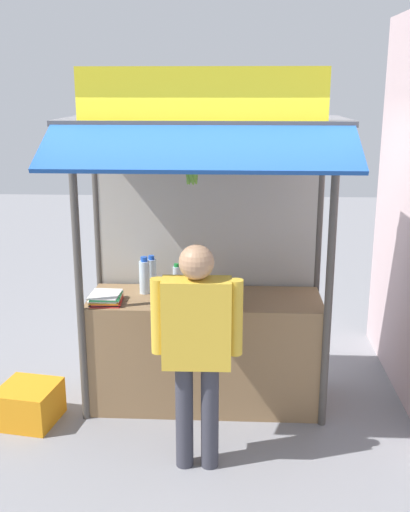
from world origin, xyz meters
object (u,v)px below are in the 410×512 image
magazine_stack_rear_center (106,298)px  plastic_crate (29,404)px  magazine_stack_back_left (220,303)px  water_bottle_mid_right (144,276)px  banana_bunch_leftmost (192,173)px  banana_bunch_rightmost (124,163)px  water_bottle_far_left (152,273)px  vendor_person (197,338)px  water_bottle_right (176,277)px

magazine_stack_rear_center → plastic_crate: size_ratio=0.67×
magazine_stack_back_left → water_bottle_mid_right: bearing=151.8°
magazine_stack_back_left → magazine_stack_rear_center: 0.91m
banana_bunch_leftmost → banana_bunch_rightmost: bearing=180.0°
magazine_stack_rear_center → banana_bunch_rightmost: size_ratio=1.22×
water_bottle_mid_right → water_bottle_far_left: size_ratio=1.09×
water_bottle_far_left → magazine_stack_back_left: (0.59, -0.47, -0.09)m
vendor_person → plastic_crate: bearing=158.2°
banana_bunch_leftmost → plastic_crate: size_ratio=0.72×
plastic_crate → water_bottle_far_left: bearing=34.3°
water_bottle_right → water_bottle_mid_right: (-0.25, -0.12, 0.04)m
banana_bunch_rightmost → plastic_crate: (-0.83, 0.03, -1.90)m
magazine_stack_back_left → plastic_crate: magazine_stack_back_left is taller
magazine_stack_back_left → banana_bunch_rightmost: 1.29m
water_bottle_mid_right → water_bottle_far_left: 0.14m
magazine_stack_rear_center → banana_bunch_leftmost: bearing=-21.3°
banana_bunch_leftmost → vendor_person: 1.14m
water_bottle_mid_right → magazine_stack_back_left: bearing=-28.2°
water_bottle_far_left → magazine_stack_rear_center: water_bottle_far_left is taller
water_bottle_far_left → magazine_stack_back_left: size_ratio=0.89×
water_bottle_far_left → banana_bunch_rightmost: (-0.08, -0.65, 1.00)m
magazine_stack_back_left → banana_bunch_leftmost: bearing=-138.3°
water_bottle_right → water_bottle_far_left: size_ratio=0.78×
magazine_stack_back_left → magazine_stack_rear_center: size_ratio=1.10×
water_bottle_mid_right → vendor_person: size_ratio=0.19×
water_bottle_far_left → banana_bunch_leftmost: size_ratio=0.91×
water_bottle_mid_right → magazine_stack_rear_center: water_bottle_mid_right is taller
water_bottle_far_left → vendor_person: vendor_person is taller
magazine_stack_back_left → magazine_stack_rear_center: (-0.90, 0.10, -0.01)m
water_bottle_mid_right → banana_bunch_rightmost: banana_bunch_rightmost is taller
water_bottle_far_left → plastic_crate: bearing=-145.7°
water_bottle_far_left → vendor_person: size_ratio=0.18×
banana_bunch_rightmost → banana_bunch_leftmost: bearing=-0.0°
water_bottle_mid_right → water_bottle_far_left: bearing=72.9°
water_bottle_far_left → banana_bunch_rightmost: banana_bunch_rightmost is taller
water_bottle_right → vendor_person: bearing=-77.9°
banana_bunch_rightmost → vendor_person: (0.53, -0.49, -1.09)m
magazine_stack_rear_center → vendor_person: size_ratio=0.18×
water_bottle_mid_right → magazine_stack_rear_center: bearing=-138.2°
banana_bunch_leftmost → plastic_crate: banana_bunch_leftmost is taller
water_bottle_far_left → magazine_stack_rear_center: size_ratio=0.98×
water_bottle_far_left → banana_bunch_rightmost: bearing=-97.1°
water_bottle_far_left → vendor_person: bearing=-68.4°
water_bottle_mid_right → water_bottle_right: bearing=24.7°
water_bottle_right → water_bottle_mid_right: size_ratio=0.72×
magazine_stack_back_left → banana_bunch_leftmost: (-0.20, -0.18, 1.02)m
magazine_stack_rear_center → banana_bunch_rightmost: (0.23, -0.27, 1.09)m
magazine_stack_rear_center → magazine_stack_back_left: bearing=-6.1°
water_bottle_mid_right → plastic_crate: bearing=-150.7°
banana_bunch_rightmost → plastic_crate: 2.08m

